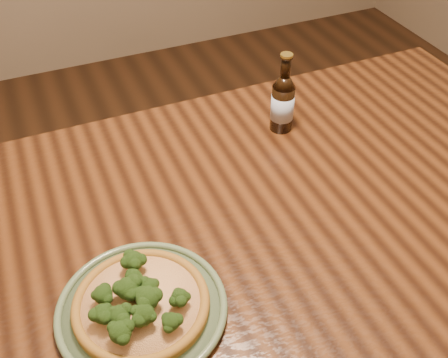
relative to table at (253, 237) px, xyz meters
name	(u,v)px	position (x,y,z in m)	size (l,w,h in m)	color
table	(253,237)	(0.00, 0.00, 0.00)	(1.60, 0.90, 0.75)	#48240F
plate	(142,308)	(-0.30, -0.16, 0.10)	(0.30, 0.30, 0.02)	#5A6E4C
pizza	(140,303)	(-0.30, -0.16, 0.12)	(0.24, 0.24, 0.07)	#9B6A23
beer_bottle	(283,102)	(0.19, 0.24, 0.17)	(0.06, 0.06, 0.21)	black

